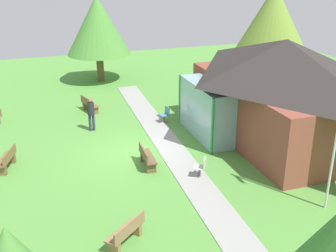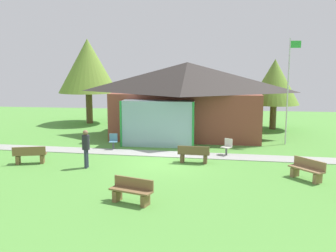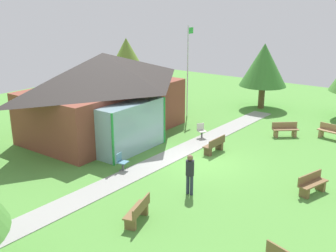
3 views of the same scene
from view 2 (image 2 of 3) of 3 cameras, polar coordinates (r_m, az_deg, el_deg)
The scene contains 13 objects.
ground_plane at distance 17.95m, azimuth -0.71°, elevation -5.62°, with size 44.00×44.00×0.00m, color #54933D.
pavilion at distance 24.36m, azimuth 2.74°, elevation 4.25°, with size 10.12×7.13×4.80m.
footpath at distance 19.62m, azimuth 0.06°, elevation -4.29°, with size 20.73×1.30×0.03m, color #999993.
flagpole at distance 22.79m, azimuth 17.83°, elevation 5.64°, with size 0.64×0.08×6.12m.
bench_front_center at distance 12.84m, azimuth -5.54°, elevation -9.86°, with size 1.56×0.88×0.84m.
bench_mid_right at distance 16.28m, azimuth 20.34°, elevation -6.29°, with size 1.30×1.43×0.84m.
bench_rear_near_path at distance 17.89m, azimuth 3.92°, elevation -4.36°, with size 1.52×0.51×0.84m.
bench_mid_left at distance 18.87m, azimuth -20.24°, elevation -4.21°, with size 1.56×0.86×0.84m.
patio_chair_lawn_spare at distance 19.60m, azimuth 8.96°, elevation -3.22°, with size 0.61×0.61×0.86m.
patio_chair_west at distance 20.95m, azimuth -8.30°, elevation -2.40°, with size 0.52×0.52×0.86m.
visitor_strolling_lawn at distance 17.27m, azimuth -12.36°, elevation -2.95°, with size 0.34×0.34×1.74m.
tree_behind_pavilion_left at distance 30.58m, azimuth -12.06°, elevation 8.89°, with size 4.66×4.66×6.67m.
tree_behind_pavilion_right at distance 28.16m, azimuth 15.86°, elevation 6.43°, with size 3.58×3.58×5.05m.
Camera 2 is at (2.63, -17.16, 4.57)m, focal length 40.15 mm.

